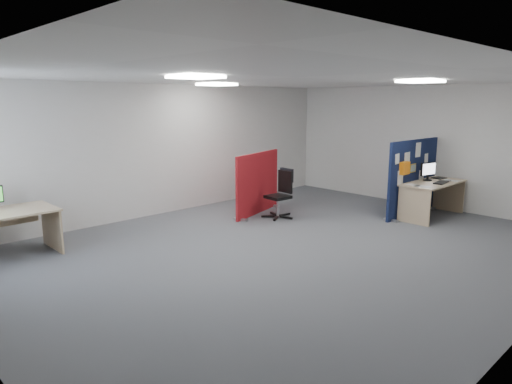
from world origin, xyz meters
TOP-DOWN VIEW (x-y plane):
  - floor at (0.00, 0.00)m, footprint 9.00×9.00m
  - ceiling at (0.00, 0.00)m, footprint 9.00×7.00m
  - wall_back at (0.00, 3.50)m, footprint 9.00×0.02m
  - wall_right at (4.50, 0.00)m, footprint 0.02×7.00m
  - ceiling_lights at (0.33, 0.67)m, footprint 4.10×4.10m
  - navy_divider at (3.46, -0.24)m, footprint 1.91×0.30m
  - main_desk at (3.58, -0.60)m, footprint 1.62×0.72m
  - monitor_main at (3.66, -0.47)m, footprint 0.43×0.18m
  - keyboard at (3.58, -0.80)m, footprint 0.47×0.23m
  - mouse at (3.87, -0.82)m, footprint 0.11×0.09m
  - paper_tray at (4.13, -0.51)m, footprint 0.30×0.25m
  - red_divider at (1.25, 2.10)m, footprint 1.66×0.55m
  - office_chair at (1.35, 1.50)m, footprint 0.64×0.65m
  - desk_papers at (3.32, -0.68)m, footprint 1.31×0.62m

SIDE VIEW (x-z plane):
  - floor at x=0.00m, z-range 0.00..0.00m
  - main_desk at x=3.58m, z-range 0.19..0.92m
  - office_chair at x=1.35m, z-range 0.07..1.05m
  - red_divider at x=1.25m, z-range -0.01..1.28m
  - desk_papers at x=3.32m, z-range 0.73..0.73m
  - paper_tray at x=4.13m, z-range 0.73..0.74m
  - keyboard at x=3.58m, z-range 0.73..0.75m
  - mouse at x=3.87m, z-range 0.73..0.76m
  - navy_divider at x=3.46m, z-range 0.00..1.58m
  - monitor_main at x=3.66m, z-range 0.75..1.13m
  - wall_back at x=0.00m, z-range 0.00..2.70m
  - wall_right at x=4.50m, z-range 0.00..2.70m
  - ceiling_lights at x=0.33m, z-range 2.65..2.69m
  - ceiling at x=0.00m, z-range 2.69..2.71m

